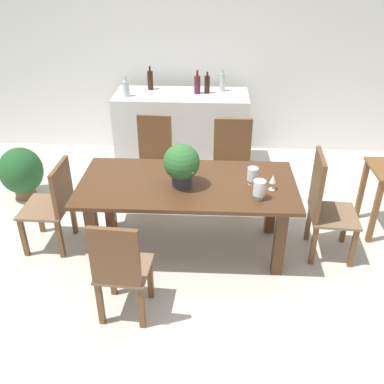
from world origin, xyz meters
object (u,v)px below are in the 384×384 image
object	(u,v)px
dining_table	(187,194)
flower_centerpiece	(182,164)
wine_bottle_dark	(150,80)
wine_bottle_clear	(126,88)
chair_foot_end	(324,202)
wine_bottle_amber	(222,82)
kitchen_counter	(182,130)
crystal_vase_left	(253,175)
potted_plant_floor	(21,172)
chair_far_left	(154,157)
crystal_vase_center_near	(259,188)
chair_far_right	(232,159)
chair_head_end	(54,201)
wine_glass	(273,180)
chair_near_left	(120,268)
wine_bottle_tall	(197,84)
wine_bottle_green	(207,84)

from	to	relation	value
dining_table	flower_centerpiece	bearing A→B (deg)	-128.09
wine_bottle_dark	wine_bottle_clear	bearing A→B (deg)	-130.67
chair_foot_end	wine_bottle_amber	bearing A→B (deg)	28.38
kitchen_counter	wine_bottle_clear	bearing A→B (deg)	-169.41
crystal_vase_left	potted_plant_floor	world-z (taller)	crystal_vase_left
chair_far_left	crystal_vase_center_near	xyz separation A→B (m)	(1.07, -1.24, 0.31)
chair_far_right	potted_plant_floor	bearing A→B (deg)	-178.49
flower_centerpiece	wine_bottle_amber	xyz separation A→B (m)	(0.38, 2.14, 0.14)
chair_foot_end	chair_head_end	bearing A→B (deg)	94.15
crystal_vase_center_near	wine_bottle_amber	world-z (taller)	wine_bottle_amber
chair_foot_end	crystal_vase_left	xyz separation A→B (m)	(-0.68, -0.01, 0.28)
chair_far_left	potted_plant_floor	distance (m)	1.58
dining_table	wine_glass	distance (m)	0.80
chair_head_end	chair_near_left	bearing A→B (deg)	42.21
chair_far_right	flower_centerpiece	bearing A→B (deg)	-115.53
chair_foot_end	potted_plant_floor	world-z (taller)	chair_foot_end
chair_head_end	flower_centerpiece	distance (m)	1.33
chair_far_right	crystal_vase_left	bearing A→B (deg)	-81.60
wine_bottle_amber	crystal_vase_center_near	bearing A→B (deg)	-82.77
crystal_vase_left	wine_bottle_dark	bearing A→B (deg)	119.71
kitchen_counter	chair_far_left	bearing A→B (deg)	-104.97
wine_bottle_tall	crystal_vase_left	bearing A→B (deg)	-73.54
wine_bottle_clear	wine_glass	bearing A→B (deg)	-49.15
crystal_vase_center_near	wine_bottle_tall	distance (m)	2.32
kitchen_counter	wine_bottle_amber	size ratio (longest dim) A/B	6.07
potted_plant_floor	kitchen_counter	bearing A→B (deg)	29.04
chair_far_left	potted_plant_floor	world-z (taller)	chair_far_left
chair_foot_end	wine_bottle_clear	bearing A→B (deg)	54.08
chair_far_right	potted_plant_floor	size ratio (longest dim) A/B	1.56
chair_near_left	wine_bottle_amber	world-z (taller)	wine_bottle_amber
wine_bottle_dark	wine_bottle_tall	bearing A→B (deg)	-13.20
flower_centerpiece	wine_bottle_tall	size ratio (longest dim) A/B	1.35
wine_glass	wine_bottle_amber	xyz separation A→B (m)	(-0.43, 2.18, 0.26)
chair_far_left	chair_head_end	distance (m)	1.30
chair_head_end	flower_centerpiece	bearing A→B (deg)	88.70
wine_bottle_amber	dining_table	bearing A→B (deg)	-99.06
chair_foot_end	wine_bottle_amber	size ratio (longest dim) A/B	3.65
wine_glass	crystal_vase_left	bearing A→B (deg)	151.88
crystal_vase_center_near	wine_bottle_green	xyz separation A→B (m)	(-0.49, 2.25, 0.25)
chair_head_end	crystal_vase_left	xyz separation A→B (m)	(1.88, 0.00, 0.34)
chair_foot_end	wine_bottle_tall	distance (m)	2.39
crystal_vase_left	crystal_vase_center_near	world-z (taller)	crystal_vase_center_near
crystal_vase_left	wine_bottle_green	distance (m)	2.05
wine_bottle_amber	potted_plant_floor	distance (m)	2.73
flower_centerpiece	kitchen_counter	bearing A→B (deg)	94.16
chair_head_end	wine_bottle_dark	distance (m)	2.30
chair_foot_end	crystal_vase_center_near	distance (m)	0.76
chair_head_end	wine_glass	bearing A→B (deg)	88.77
chair_far_left	wine_bottle_tall	world-z (taller)	wine_bottle_tall
flower_centerpiece	wine_bottle_dark	size ratio (longest dim) A/B	1.33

